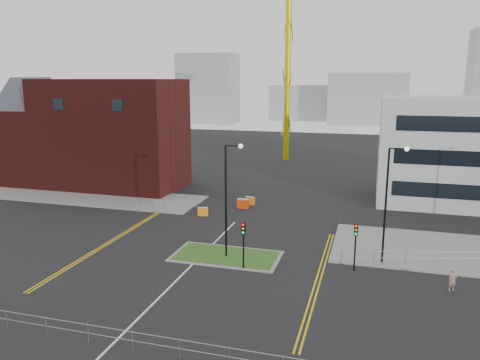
{
  "coord_description": "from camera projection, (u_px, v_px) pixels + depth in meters",
  "views": [
    {
      "loc": [
        12.9,
        -25.7,
        13.92
      ],
      "look_at": [
        1.37,
        14.15,
        5.0
      ],
      "focal_mm": 35.0,
      "sensor_mm": 36.0,
      "label": 1
    }
  ],
  "objects": [
    {
      "name": "railing_front",
      "position": [
        110.0,
        333.0,
        24.77
      ],
      "size": [
        24.05,
        0.05,
        1.1
      ],
      "color": "gray",
      "rests_on": "ground"
    },
    {
      "name": "yellow_right_a",
      "position": [
        317.0,
        277.0,
        33.62
      ],
      "size": [
        0.12,
        20.0,
        0.01
      ],
      "primitive_type": "cube",
      "color": "gold",
      "rests_on": "ground"
    },
    {
      "name": "streetlamp_right_near",
      "position": [
        389.0,
        196.0,
        34.96
      ],
      "size": [
        1.46,
        0.36,
        9.18
      ],
      "color": "black",
      "rests_on": "ground"
    },
    {
      "name": "traffic_light_island",
      "position": [
        243.0,
        236.0,
        34.56
      ],
      "size": [
        0.28,
        0.33,
        3.65
      ],
      "color": "black",
      "rests_on": "ground"
    },
    {
      "name": "pedestrian",
      "position": [
        453.0,
        280.0,
        31.36
      ],
      "size": [
        0.68,
        0.58,
        1.57
      ],
      "primitive_type": "imported",
      "rotation": [
        0.0,
        0.0,
        0.44
      ],
      "color": "tan",
      "rests_on": "ground"
    },
    {
      "name": "centre_line",
      "position": [
        172.0,
        284.0,
        32.45
      ],
      "size": [
        0.15,
        30.0,
        0.01
      ],
      "primitive_type": "cube",
      "color": "silver",
      "rests_on": "ground"
    },
    {
      "name": "barrier_right",
      "position": [
        243.0,
        203.0,
        51.52
      ],
      "size": [
        1.28,
        0.46,
        1.07
      ],
      "color": "red",
      "rests_on": "ground"
    },
    {
      "name": "yellow_right_b",
      "position": [
        321.0,
        278.0,
        33.54
      ],
      "size": [
        0.12,
        20.0,
        0.01
      ],
      "primitive_type": "cube",
      "color": "gold",
      "rests_on": "ground"
    },
    {
      "name": "pavement_left",
      "position": [
        89.0,
        196.0,
        56.65
      ],
      "size": [
        28.0,
        8.0,
        0.12
      ],
      "primitive_type": "cube",
      "color": "slate",
      "rests_on": "ground"
    },
    {
      "name": "skyline_a",
      "position": [
        208.0,
        89.0,
        151.82
      ],
      "size": [
        18.0,
        12.0,
        22.0
      ],
      "primitive_type": "cube",
      "color": "gray",
      "rests_on": "ground"
    },
    {
      "name": "yellow_left_a",
      "position": [
        118.0,
        236.0,
        42.41
      ],
      "size": [
        0.12,
        24.0,
        0.01
      ],
      "primitive_type": "cube",
      "color": "gold",
      "rests_on": "ground"
    },
    {
      "name": "barrier_mid",
      "position": [
        250.0,
        200.0,
        53.09
      ],
      "size": [
        1.13,
        0.61,
        0.91
      ],
      "color": "orange",
      "rests_on": "ground"
    },
    {
      "name": "brick_building",
      "position": [
        92.0,
        134.0,
        61.67
      ],
      "size": [
        24.2,
        10.07,
        14.24
      ],
      "color": "#421110",
      "rests_on": "ground"
    },
    {
      "name": "tower_crane",
      "position": [
        321.0,
        4.0,
        73.93
      ],
      "size": [
        49.92,
        19.7,
        37.0
      ],
      "color": "#D4C10C",
      "rests_on": "ground"
    },
    {
      "name": "railing_right",
      "position": [
        471.0,
        256.0,
        35.64
      ],
      "size": [
        19.05,
        5.05,
        1.1
      ],
      "color": "gray",
      "rests_on": "ground"
    },
    {
      "name": "yellow_left_b",
      "position": [
        121.0,
        237.0,
        42.32
      ],
      "size": [
        0.12,
        24.0,
        0.01
      ],
      "primitive_type": "cube",
      "color": "gold",
      "rests_on": "ground"
    },
    {
      "name": "skyline_b",
      "position": [
        367.0,
        99.0,
        148.26
      ],
      "size": [
        24.0,
        12.0,
        16.0
      ],
      "primitive_type": "cube",
      "color": "gray",
      "rests_on": "ground"
    },
    {
      "name": "barrier_left",
      "position": [
        203.0,
        211.0,
        48.72
      ],
      "size": [
        1.11,
        0.59,
        0.89
      ],
      "color": "orange",
      "rests_on": "ground"
    },
    {
      "name": "grass_island",
      "position": [
        226.0,
        256.0,
        37.53
      ],
      "size": [
        8.0,
        4.0,
        0.12
      ],
      "primitive_type": "cube",
      "color": "#264B19",
      "rests_on": "ground"
    },
    {
      "name": "ground",
      "position": [
        160.0,
        297.0,
        30.57
      ],
      "size": [
        200.0,
        200.0,
        0.0
      ],
      "primitive_type": "plane",
      "color": "black",
      "rests_on": "ground"
    },
    {
      "name": "skyline_d",
      "position": [
        314.0,
        103.0,
        162.96
      ],
      "size": [
        30.0,
        12.0,
        12.0
      ],
      "primitive_type": "cube",
      "color": "gray",
      "rests_on": "ground"
    },
    {
      "name": "railing_left",
      "position": [
        140.0,
        205.0,
        50.31
      ],
      "size": [
        6.05,
        0.05,
        1.1
      ],
      "color": "gray",
      "rests_on": "ground"
    },
    {
      "name": "traffic_light_right",
      "position": [
        356.0,
        238.0,
        34.27
      ],
      "size": [
        0.28,
        0.33,
        3.65
      ],
      "color": "black",
      "rests_on": "ground"
    },
    {
      "name": "island_kerb",
      "position": [
        226.0,
        256.0,
        37.53
      ],
      "size": [
        8.6,
        4.6,
        0.08
      ],
      "primitive_type": "cube",
      "color": "slate",
      "rests_on": "ground"
    },
    {
      "name": "streetlamp_island",
      "position": [
        228.0,
        191.0,
        36.34
      ],
      "size": [
        1.46,
        0.36,
        9.18
      ],
      "color": "black",
      "rests_on": "ground"
    }
  ]
}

